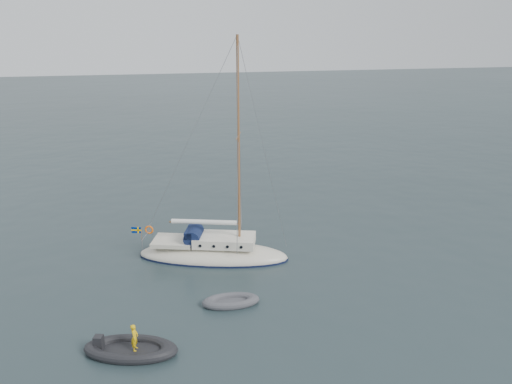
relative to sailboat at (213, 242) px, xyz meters
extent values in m
plane|color=black|center=(2.68, -2.55, -0.98)|extent=(300.00, 300.00, 0.00)
ellipsoid|color=beige|center=(0.00, 0.00, -0.84)|extent=(8.64, 2.69, 1.44)
cube|color=#EFE6CF|center=(0.67, 0.00, 0.15)|extent=(3.46, 1.82, 0.53)
cube|color=beige|center=(-2.31, 0.00, 0.00)|extent=(2.30, 1.82, 0.24)
cylinder|color=#101A3B|center=(-1.11, 0.00, 0.42)|extent=(0.92, 1.58, 0.92)
cube|color=#101A3B|center=(-1.30, 0.00, 0.61)|extent=(0.43, 1.58, 0.38)
cylinder|color=brown|center=(1.53, 0.00, 5.64)|extent=(0.14, 0.14, 11.52)
cylinder|color=brown|center=(1.53, 0.00, 6.22)|extent=(0.05, 2.11, 0.05)
cylinder|color=brown|center=(-0.48, 0.00, 1.18)|extent=(4.03, 0.10, 0.10)
cylinder|color=silver|center=(-0.48, 0.00, 1.23)|extent=(3.75, 0.27, 0.27)
cylinder|color=gray|center=(-3.84, 0.00, 0.41)|extent=(0.04, 2.11, 0.04)
torus|color=#E95B0C|center=(-3.89, 0.58, 0.41)|extent=(0.52, 0.10, 0.52)
cylinder|color=brown|center=(-4.18, 0.00, 0.32)|extent=(0.03, 0.03, 0.86)
cube|color=navy|center=(-4.47, 0.00, 0.60)|extent=(0.58, 0.02, 0.36)
cube|color=#FFB400|center=(-4.47, 0.00, 0.60)|extent=(0.60, 0.03, 0.09)
cube|color=#FFB400|center=(-4.36, 0.00, 0.60)|extent=(0.09, 0.03, 0.38)
cylinder|color=black|center=(-0.58, 0.92, 0.15)|extent=(0.17, 0.06, 0.17)
cylinder|color=black|center=(-0.58, -0.92, 0.15)|extent=(0.17, 0.06, 0.17)
cylinder|color=black|center=(0.19, 0.92, 0.15)|extent=(0.17, 0.06, 0.17)
cylinder|color=black|center=(0.19, -0.92, 0.15)|extent=(0.17, 0.06, 0.17)
cylinder|color=black|center=(0.96, 0.92, 0.15)|extent=(0.17, 0.06, 0.17)
cylinder|color=black|center=(0.96, -0.92, 0.15)|extent=(0.17, 0.06, 0.17)
cylinder|color=black|center=(1.72, 0.92, 0.15)|extent=(0.17, 0.06, 0.17)
cylinder|color=black|center=(1.72, -0.92, 0.15)|extent=(0.17, 0.06, 0.17)
cube|color=#454549|center=(-0.20, -5.41, -0.86)|extent=(1.69, 0.70, 0.10)
cube|color=black|center=(-4.96, -8.08, -0.84)|extent=(2.40, 1.00, 0.12)
cube|color=black|center=(-6.26, -8.08, -0.53)|extent=(0.35, 0.35, 0.60)
imported|color=gold|center=(-4.76, -8.08, -0.22)|extent=(0.30, 0.44, 1.16)
camera|label=1|loc=(-4.73, -26.14, 11.35)|focal=35.00mm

